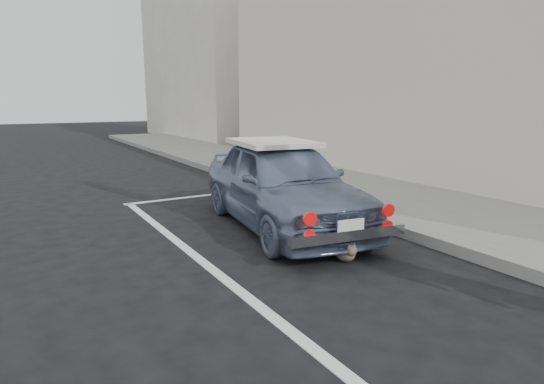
{
  "coord_description": "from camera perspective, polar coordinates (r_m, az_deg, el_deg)",
  "views": [
    {
      "loc": [
        -2.76,
        -1.74,
        1.85
      ],
      "look_at": [
        0.01,
        2.95,
        0.75
      ],
      "focal_mm": 30.0,
      "sensor_mm": 36.0,
      "label": 1
    }
  ],
  "objects": [
    {
      "name": "retro_coupe",
      "position": [
        6.7,
        1.31,
        1.12
      ],
      "size": [
        2.05,
        3.97,
        1.29
      ],
      "rotation": [
        0.0,
        0.0,
        -0.14
      ],
      "color": "slate",
      "rests_on": "ground"
    },
    {
      "name": "shop_building",
      "position": [
        10.88,
        28.42,
        18.78
      ],
      "size": [
        3.5,
        18.0,
        7.0
      ],
      "color": "beige",
      "rests_on": "ground"
    },
    {
      "name": "ground",
      "position": [
        3.76,
        24.92,
        -19.29
      ],
      "size": [
        80.0,
        80.0,
        0.0
      ],
      "primitive_type": "plane",
      "color": "black",
      "rests_on": "ground"
    },
    {
      "name": "cat",
      "position": [
        5.42,
        9.19,
        -7.37
      ],
      "size": [
        0.26,
        0.48,
        0.26
      ],
      "rotation": [
        0.0,
        0.0,
        -0.15
      ],
      "color": "#77665B",
      "rests_on": "ground"
    },
    {
      "name": "sidewalk",
      "position": [
        7.26,
        26.46,
        -3.96
      ],
      "size": [
        2.8,
        40.0,
        0.15
      ],
      "primitive_type": "cube",
      "color": "slate",
      "rests_on": "ground"
    },
    {
      "name": "pline_front",
      "position": [
        9.05,
        -8.82,
        -0.47
      ],
      "size": [
        3.0,
        0.12,
        0.01
      ],
      "primitive_type": "cube",
      "color": "silver",
      "rests_on": "ground"
    },
    {
      "name": "building_far",
      "position": [
        23.67,
        -8.19,
        16.55
      ],
      "size": [
        3.5,
        10.0,
        8.0
      ],
      "primitive_type": "cube",
      "color": "beige",
      "rests_on": "ground"
    },
    {
      "name": "pline_side",
      "position": [
        5.42,
        -8.69,
        -8.65
      ],
      "size": [
        0.12,
        7.0,
        0.01
      ],
      "primitive_type": "cube",
      "color": "silver",
      "rests_on": "ground"
    }
  ]
}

